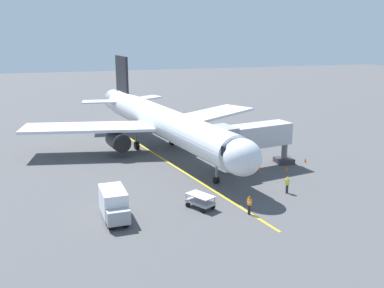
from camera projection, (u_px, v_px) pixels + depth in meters
ground_plane at (164, 154)px, 58.52m from camera, size 220.00×220.00×0.00m
apron_lead_in_line at (174, 166)px, 53.61m from camera, size 9.13×39.05×0.01m
airplane at (162, 122)px, 58.43m from camera, size 33.94×39.98×11.50m
jet_bridge at (246, 138)px, 51.25m from camera, size 11.50×5.14×5.40m
ground_crew_marshaller at (249, 205)px, 39.70m from camera, size 0.34×0.45×1.71m
ground_crew_wing_walker at (287, 185)px, 44.69m from camera, size 0.46×0.37×1.71m
box_truck_near_nose at (114, 204)px, 38.49m from camera, size 2.30×4.74×2.62m
baggage_cart_portside at (200, 201)px, 41.14m from camera, size 2.52×2.95×1.27m
safety_cone_nose_left at (287, 169)px, 51.59m from camera, size 0.32×0.32×0.55m
safety_cone_nose_right at (260, 169)px, 51.50m from camera, size 0.32×0.32×0.55m
safety_cone_wing_port at (305, 160)px, 54.94m from camera, size 0.32×0.32×0.55m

